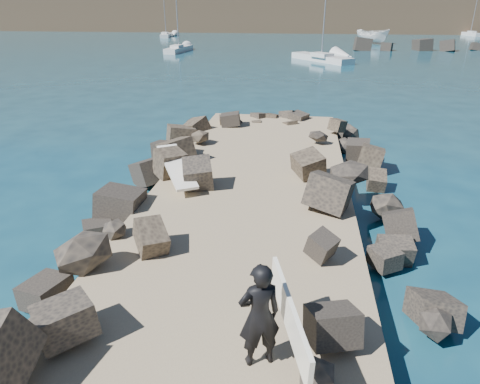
# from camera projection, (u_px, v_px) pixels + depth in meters

# --- Properties ---
(ground) EXTENTS (800.00, 800.00, 0.00)m
(ground) POSITION_uv_depth(u_px,v_px,m) (245.00, 226.00, 12.15)
(ground) COLOR #0F384C
(ground) RESTS_ON ground
(jetty) EXTENTS (6.00, 26.00, 0.60)m
(jetty) POSITION_uv_depth(u_px,v_px,m) (234.00, 254.00, 10.22)
(jetty) COLOR #8C7759
(jetty) RESTS_ON ground
(riprap_left) EXTENTS (2.60, 22.00, 1.00)m
(riprap_left) POSITION_uv_depth(u_px,v_px,m) (126.00, 229.00, 10.97)
(riprap_left) COLOR black
(riprap_left) RESTS_ON ground
(riprap_right) EXTENTS (2.60, 22.00, 1.00)m
(riprap_right) POSITION_uv_depth(u_px,v_px,m) (357.00, 245.00, 10.21)
(riprap_right) COLOR black
(riprap_right) RESTS_ON ground
(surfboard_resting) EXTENTS (1.90, 2.63, 0.09)m
(surfboard_resting) POSITION_uv_depth(u_px,v_px,m) (177.00, 170.00, 13.37)
(surfboard_resting) COLOR white
(surfboard_resting) RESTS_ON riprap_left
(boat_imported) EXTENTS (5.98, 5.48, 2.28)m
(boat_imported) POSITION_uv_depth(u_px,v_px,m) (372.00, 36.00, 69.62)
(boat_imported) COLOR white
(boat_imported) RESTS_ON ground
(surfer_with_board) EXTENTS (1.18, 2.16, 1.80)m
(surfer_with_board) POSITION_uv_depth(u_px,v_px,m) (264.00, 316.00, 6.40)
(surfer_with_board) COLOR black
(surfer_with_board) RESTS_ON jetty
(sailboat_e) EXTENTS (2.94, 7.42, 8.72)m
(sailboat_e) POSITION_uv_depth(u_px,v_px,m) (166.00, 35.00, 83.67)
(sailboat_e) COLOR silver
(sailboat_e) RESTS_ON ground
(sailboat_f) EXTENTS (2.63, 6.24, 7.46)m
(sailboat_f) POSITION_uv_depth(u_px,v_px,m) (470.00, 34.00, 87.20)
(sailboat_f) COLOR silver
(sailboat_f) RESTS_ON ground
(sailboat_c) EXTENTS (6.82, 7.96, 10.24)m
(sailboat_c) POSITION_uv_depth(u_px,v_px,m) (321.00, 58.00, 47.75)
(sailboat_c) COLOR silver
(sailboat_c) RESTS_ON ground
(sailboat_a) EXTENTS (2.14, 7.36, 8.74)m
(sailboat_a) POSITION_uv_depth(u_px,v_px,m) (179.00, 49.00, 57.19)
(sailboat_a) COLOR silver
(sailboat_a) RESTS_ON ground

